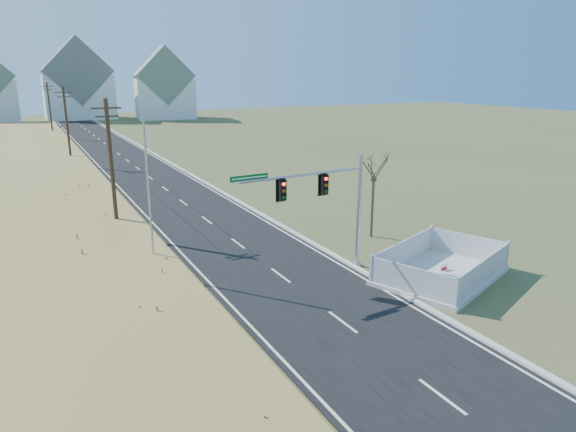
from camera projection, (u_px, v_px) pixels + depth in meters
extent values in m
plane|color=#424B24|center=(319.00, 305.00, 24.01)|extent=(260.00, 260.00, 0.00)
cube|color=black|center=(122.00, 156.00, 66.69)|extent=(8.00, 180.00, 0.06)
cube|color=#B2AFA8|center=(153.00, 154.00, 68.52)|extent=(0.30, 180.00, 0.18)
cylinder|color=#422D1E|center=(112.00, 170.00, 32.71)|extent=(0.26, 0.26, 9.00)
cube|color=#422D1E|center=(106.00, 108.00, 31.66)|extent=(1.80, 0.10, 0.10)
cube|color=#422D1E|center=(107.00, 116.00, 31.79)|extent=(1.40, 0.10, 0.10)
cylinder|color=#422D1E|center=(67.00, 128.00, 58.32)|extent=(0.26, 0.26, 9.00)
cube|color=#422D1E|center=(63.00, 92.00, 57.27)|extent=(1.80, 0.10, 0.10)
cube|color=#422D1E|center=(64.00, 97.00, 57.40)|extent=(1.40, 0.10, 0.10)
cylinder|color=#422D1E|center=(50.00, 111.00, 83.93)|extent=(0.26, 0.26, 9.00)
cube|color=#422D1E|center=(47.00, 86.00, 82.88)|extent=(1.80, 0.10, 0.10)
cube|color=#422D1E|center=(47.00, 89.00, 83.01)|extent=(1.40, 0.10, 0.10)
cube|color=silver|center=(79.00, 97.00, 119.17)|extent=(15.00, 10.00, 10.00)
cube|color=slate|center=(76.00, 71.00, 117.58)|extent=(15.27, 10.20, 15.27)
cube|color=silver|center=(165.00, 99.00, 120.50)|extent=(13.87, 10.31, 9.00)
cube|color=slate|center=(164.00, 75.00, 119.04)|extent=(14.12, 10.51, 13.24)
cylinder|color=#9EA0A5|center=(357.00, 264.00, 28.89)|extent=(0.54, 0.54, 0.18)
cylinder|color=#9EA0A5|center=(359.00, 212.00, 28.07)|extent=(0.23, 0.23, 6.31)
cylinder|color=#9EA0A5|center=(304.00, 175.00, 25.61)|extent=(7.20, 0.62, 0.14)
cube|color=black|center=(324.00, 184.00, 26.41)|extent=(0.36, 0.30, 1.05)
cube|color=black|center=(282.00, 190.00, 25.14)|extent=(0.36, 0.30, 1.05)
cube|color=#04531A|center=(249.00, 178.00, 24.02)|extent=(1.98, 0.17, 0.27)
cube|color=#B7B5AD|center=(440.00, 276.00, 27.19)|extent=(8.28, 7.03, 0.27)
cube|color=#AEAEB3|center=(484.00, 272.00, 25.57)|extent=(6.27, 2.55, 1.34)
cube|color=#AEAEB3|center=(403.00, 252.00, 28.38)|extent=(6.27, 2.55, 1.34)
cube|color=#AEAEB3|center=(411.00, 280.00, 24.53)|extent=(1.73, 4.19, 1.34)
cube|color=#AEAEB3|center=(467.00, 246.00, 29.42)|extent=(1.73, 4.19, 1.34)
cube|color=white|center=(443.00, 269.00, 27.59)|extent=(0.51, 0.07, 0.63)
cube|color=red|center=(444.00, 269.00, 27.56)|extent=(0.41, 0.04, 0.18)
cylinder|color=#B7B5AD|center=(155.00, 275.00, 27.38)|extent=(0.39, 0.39, 0.17)
cylinder|color=#9EA0A5|center=(149.00, 197.00, 26.23)|extent=(0.11, 0.11, 8.72)
cylinder|color=#4C3F33|center=(372.00, 208.00, 33.59)|extent=(0.18, 0.18, 3.94)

